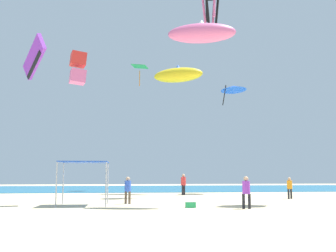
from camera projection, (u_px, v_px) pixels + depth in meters
The scene contains 14 objects.
ground at pixel (194, 211), 20.42m from camera, with size 110.00×110.00×0.10m, color beige.
ocean_strip at pixel (151, 188), 52.20m from camera, with size 110.00×24.80×0.03m, color #1E6B93.
canopy_tent at pixel (84, 164), 23.86m from camera, with size 2.87×2.62×2.64m.
person_near_tent at pixel (128, 188), 25.03m from camera, with size 0.41×0.41×1.71m.
person_leftmost at pixel (290, 186), 30.05m from camera, with size 0.41×0.39×1.64m.
person_central at pixel (183, 183), 35.51m from camera, with size 0.45×0.45×1.90m.
person_rightmost at pixel (246, 190), 21.40m from camera, with size 0.46×0.42×1.76m.
cooler_box at pixel (190, 205), 22.02m from camera, with size 0.57×0.37×0.35m.
kite_inflatable_yellow at pixel (178, 75), 40.25m from camera, with size 5.36×3.54×1.86m.
kite_diamond_green at pixel (140, 68), 47.66m from camera, with size 2.25×2.26×2.57m.
kite_parafoil_purple at pixel (34, 58), 30.88m from camera, with size 2.67×4.15×2.85m.
kite_delta_blue at pixel (233, 88), 40.48m from camera, with size 3.38×3.40×2.20m.
kite_inflatable_pink at pixel (202, 33), 24.99m from camera, with size 4.51×2.24×1.54m.
kite_box_red at pixel (78, 68), 25.67m from camera, with size 1.24×1.19×2.10m.
Camera 1 is at (-3.65, -20.53, 1.86)m, focal length 41.96 mm.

